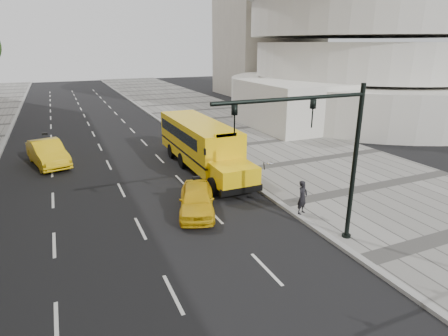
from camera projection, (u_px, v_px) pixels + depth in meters
name	position (u px, v px, depth m)	size (l,w,h in m)	color
ground	(139.00, 187.00, 21.24)	(140.00, 140.00, 0.00)	black
sidewalk_museum	(313.00, 161.00, 25.85)	(12.00, 140.00, 0.15)	gray
curb_museum	(234.00, 172.00, 23.53)	(0.30, 140.00, 0.15)	gray
school_bus	(200.00, 141.00, 24.24)	(2.96, 11.56, 3.19)	yellow
taxi_near	(197.00, 199.00, 17.86)	(1.63, 4.04, 1.38)	yellow
taxi_far	(48.00, 153.00, 24.90)	(1.76, 5.05, 1.67)	yellow
pedestrian	(302.00, 197.00, 17.39)	(0.59, 0.39, 1.62)	black
traffic_signal	(327.00, 149.00, 13.72)	(6.18, 0.36, 6.40)	black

